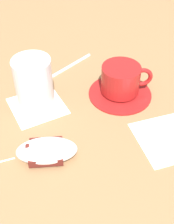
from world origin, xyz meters
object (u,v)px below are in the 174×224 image
at_px(computer_mouse, 46,150).
at_px(pen, 69,65).
at_px(coffee_cup, 122,79).
at_px(saucer, 120,93).
at_px(drinking_glass, 34,84).

xyz_separation_m(computer_mouse, pen, (0.27, 0.15, -0.01)).
xyz_separation_m(coffee_cup, pen, (0.02, 0.17, -0.04)).
xyz_separation_m(coffee_cup, computer_mouse, (-0.25, 0.02, -0.02)).
height_order(saucer, pen, same).
bearing_deg(drinking_glass, saucer, -44.08).
bearing_deg(pen, drinking_glass, -169.10).
height_order(saucer, coffee_cup, coffee_cup).
bearing_deg(coffee_cup, saucer, -157.14).
bearing_deg(coffee_cup, drinking_glass, 138.01).
distance_m(saucer, pen, 0.17).
distance_m(saucer, computer_mouse, 0.24).
relative_size(coffee_cup, pen, 0.69).
bearing_deg(pen, coffee_cup, -96.04).
xyz_separation_m(saucer, drinking_glass, (-0.14, 0.14, 0.06)).
relative_size(saucer, pen, 0.96).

